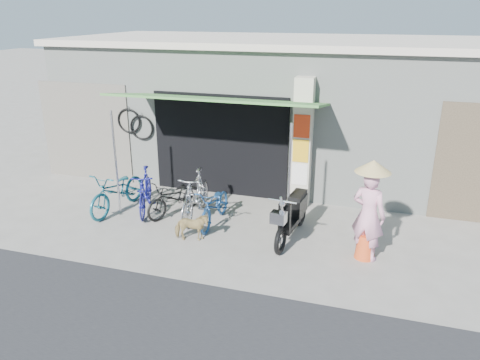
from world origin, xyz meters
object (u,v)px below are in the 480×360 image
(bike_silver, at_px, (195,195))
(street_dog, at_px, (191,227))
(bike_navy, at_px, (215,206))
(bike_blue, at_px, (145,191))
(bike_black, at_px, (175,198))
(bike_teal, at_px, (118,191))
(moped, at_px, (292,215))
(nun, at_px, (369,212))

(bike_silver, distance_m, street_dog, 1.16)
(bike_silver, distance_m, bike_navy, 0.58)
(bike_blue, height_order, bike_silver, bike_silver)
(bike_black, relative_size, street_dog, 2.22)
(bike_teal, xyz_separation_m, bike_navy, (2.37, -0.02, -0.07))
(bike_black, distance_m, bike_silver, 0.52)
(moped, bearing_deg, street_dog, -152.75)
(street_dog, xyz_separation_m, nun, (3.36, 0.32, 0.64))
(bike_navy, xyz_separation_m, street_dog, (-0.18, -0.88, -0.13))
(bike_blue, relative_size, bike_silver, 0.94)
(street_dog, relative_size, moped, 0.36)
(bike_teal, distance_m, bike_silver, 1.85)
(bike_black, bearing_deg, bike_silver, 23.92)
(bike_navy, xyz_separation_m, nun, (3.18, -0.56, 0.52))
(street_dog, height_order, moped, moped)
(nun, bearing_deg, bike_black, 11.42)
(bike_blue, xyz_separation_m, bike_black, (0.71, 0.05, -0.09))
(bike_black, bearing_deg, bike_navy, 13.07)
(bike_silver, relative_size, moped, 0.92)
(bike_black, xyz_separation_m, nun, (4.21, -0.77, 0.53))
(street_dog, xyz_separation_m, moped, (1.89, 0.72, 0.20))
(moped, distance_m, nun, 1.58)
(bike_teal, bearing_deg, street_dog, -15.36)
(bike_blue, distance_m, bike_silver, 1.22)
(bike_black, distance_m, bike_navy, 1.05)
(bike_teal, relative_size, bike_silver, 1.05)
(bike_navy, bearing_deg, bike_silver, 159.07)
(bike_teal, bearing_deg, bike_blue, 19.67)
(bike_black, bearing_deg, bike_teal, -147.44)
(nun, bearing_deg, bike_silver, 10.12)
(bike_blue, bearing_deg, moped, -25.02)
(street_dog, bearing_deg, bike_silver, 1.82)
(bike_teal, xyz_separation_m, nun, (5.54, -0.58, 0.45))
(bike_silver, bearing_deg, nun, -14.85)
(bike_silver, relative_size, bike_navy, 1.10)
(bike_silver, distance_m, nun, 3.80)
(bike_navy, bearing_deg, bike_teal, 179.62)
(moped, bearing_deg, nun, -9.16)
(bike_blue, xyz_separation_m, bike_silver, (1.21, 0.05, 0.03))
(street_dog, bearing_deg, bike_teal, 51.64)
(bike_teal, relative_size, nun, 0.97)
(bike_teal, relative_size, bike_black, 1.20)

